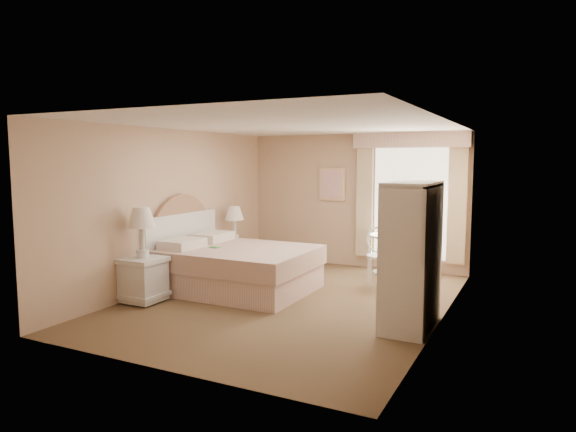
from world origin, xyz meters
The scene contains 9 objects.
room centered at (0.00, 0.00, 1.25)m, with size 4.21×5.51×2.51m.
window centered at (1.05, 2.65, 1.34)m, with size 2.05×0.22×2.51m.
framed_art centered at (-0.45, 2.71, 1.55)m, with size 0.52×0.04×0.62m.
bed centered at (-1.11, 0.16, 0.38)m, with size 2.26×1.78×1.58m.
nightstand_near centered at (-1.84, -1.00, 0.51)m, with size 0.55×0.55×1.34m.
nightstand_far centered at (-1.84, 1.41, 0.44)m, with size 0.48×0.48×1.16m.
round_table centered at (0.73, 2.40, 0.46)m, with size 0.65×0.65×0.69m.
cafe_chair centered at (0.86, 1.54, 0.54)m, with size 0.59×0.59×0.94m.
armoire centered at (1.81, -0.41, 0.73)m, with size 0.53×1.06×1.76m.
Camera 1 is at (3.17, -6.46, 2.01)m, focal length 32.00 mm.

